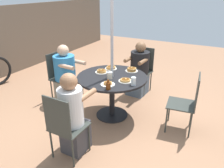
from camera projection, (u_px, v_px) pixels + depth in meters
ground_plane at (112, 115)px, 3.82m from camera, size 12.00×12.00×0.00m
patio_table at (112, 83)px, 3.57m from camera, size 1.14×1.14×0.73m
umbrella_pole at (112, 50)px, 3.35m from camera, size 0.04×0.04×2.31m
patio_chair_north at (64, 125)px, 2.65m from camera, size 0.41×0.41×0.92m
diner_north at (73, 117)px, 2.78m from camera, size 0.50×0.32×1.13m
patio_chair_east at (188, 101)px, 3.21m from camera, size 0.45×0.45×0.92m
patio_chair_south at (143, 67)px, 4.54m from camera, size 0.43×0.43×0.92m
diner_south at (139, 71)px, 4.41m from camera, size 0.54×0.40×1.08m
patio_chair_west at (60, 74)px, 4.20m from camera, size 0.44×0.44×0.92m
diner_west at (67, 77)px, 4.12m from camera, size 0.42×0.58×1.10m
pancake_plate_a at (111, 68)px, 3.83m from camera, size 0.21×0.21×0.06m
pancake_plate_b at (101, 71)px, 3.67m from camera, size 0.21×0.21×0.06m
pancake_plate_c at (108, 84)px, 3.21m from camera, size 0.21×0.21×0.05m
pancake_plate_d at (125, 80)px, 3.33m from camera, size 0.21×0.21×0.05m
pancake_plate_e at (132, 70)px, 3.73m from camera, size 0.21×0.21×0.07m
syrup_bottle at (108, 86)px, 3.05m from camera, size 0.09×0.07×0.15m
coffee_cup at (110, 75)px, 3.41m from camera, size 0.09×0.09×0.11m
drinking_glass_a at (133, 81)px, 3.18m from camera, size 0.07×0.07×0.12m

